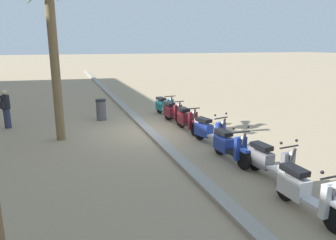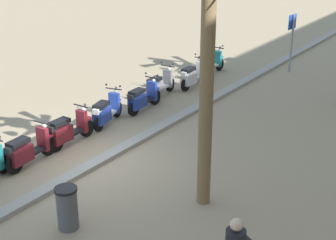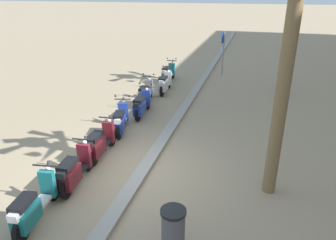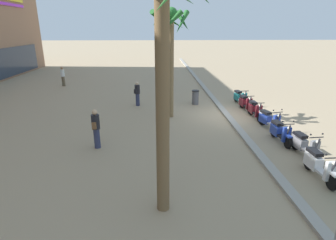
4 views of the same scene
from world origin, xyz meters
TOP-DOWN VIEW (x-y plane):
  - ground_plane at (0.00, 0.00)m, footprint 200.00×200.00m
  - curb_strip at (0.00, 0.26)m, footprint 60.00×0.36m
  - scooter_white_second_in_line at (-6.89, -1.12)m, footprint 1.82×0.56m
  - scooter_grey_gap_after_mid at (-5.24, -1.50)m, footprint 1.83×0.56m
  - scooter_blue_lead_nearest at (-3.80, -1.15)m, footprint 1.79×0.56m
  - scooter_blue_mid_front at (-2.17, -1.32)m, footprint 1.74×0.73m
  - scooter_maroon_tail_end at (-0.43, -1.21)m, footprint 1.78×0.56m
  - scooter_maroon_mid_centre at (1.08, -1.15)m, footprint 1.77×0.56m
  - scooter_teal_mid_rear at (2.52, -1.25)m, footprint 1.85×0.61m
  - palm_tree_by_mall_entrance at (-0.01, 3.55)m, footprint 2.17×2.15m
  - pedestrian_window_shopping at (2.37, 5.58)m, footprint 0.45×0.38m
  - litter_bin at (2.50, 1.76)m, footprint 0.48×0.48m

SIDE VIEW (x-z plane):
  - ground_plane at x=0.00m, z-range 0.00..0.00m
  - curb_strip at x=0.00m, z-range 0.00..0.12m
  - scooter_grey_gap_after_mid at x=-5.24m, z-range -0.14..1.03m
  - scooter_teal_mid_rear at x=2.52m, z-range -0.08..0.97m
  - scooter_blue_lead_nearest at x=-3.80m, z-range -0.14..1.04m
  - scooter_blue_mid_front at x=-2.17m, z-range -0.13..1.04m
  - scooter_maroon_mid_centre at x=1.08m, z-range -0.07..0.98m
  - scooter_white_second_in_line at x=-6.89m, z-range -0.13..1.05m
  - scooter_maroon_tail_end at x=-0.43m, z-range -0.06..0.98m
  - litter_bin at x=2.50m, z-range 0.01..0.96m
  - pedestrian_window_shopping at x=2.37m, z-range 0.04..1.63m
  - palm_tree_by_mall_entrance at x=-0.01m, z-range 1.53..7.41m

